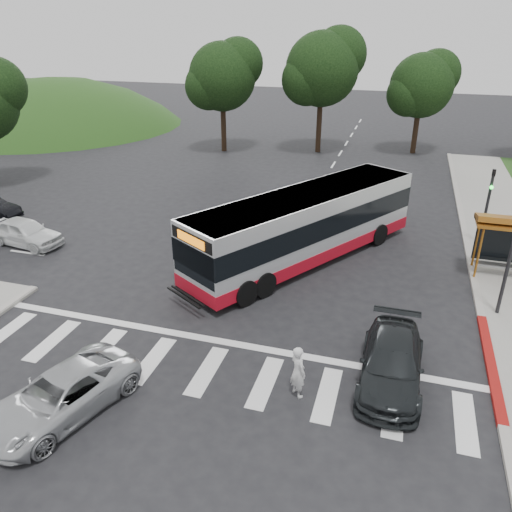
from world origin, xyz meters
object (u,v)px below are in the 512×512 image
at_px(transit_bus, 305,227).
at_px(pedestrian, 298,371).
at_px(silver_suv_south, 61,395).
at_px(dark_sedan, 392,363).

bearing_deg(transit_bus, pedestrian, -48.31).
relative_size(transit_bus, pedestrian, 7.37).
bearing_deg(silver_suv_south, dark_sedan, 42.44).
height_order(transit_bus, pedestrian, transit_bus).
bearing_deg(silver_suv_south, transit_bus, 86.59).
bearing_deg(dark_sedan, silver_suv_south, -154.47).
relative_size(transit_bus, dark_sedan, 2.72).
distance_m(transit_bus, pedestrian, 9.70).
bearing_deg(pedestrian, silver_suv_south, 67.77).
bearing_deg(dark_sedan, pedestrian, -150.36).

